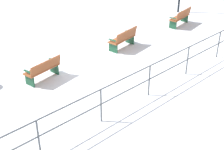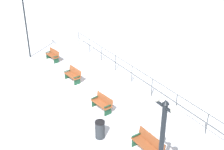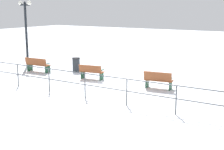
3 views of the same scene
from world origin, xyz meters
name	(u,v)px [view 2 (image 2 of 3)]	position (x,y,z in m)	size (l,w,h in m)	color
ground_plane	(85,94)	(0.00, 0.00, 0.00)	(80.00, 80.00, 0.00)	white
bench_nearest	(53,55)	(-0.14, -6.12, 0.45)	(0.71, 1.51, 0.86)	brown
bench_second	(73,75)	(-0.12, -2.05, 0.45)	(0.74, 1.47, 0.89)	brown
bench_third	(102,103)	(-0.11, 2.02, 0.43)	(0.74, 1.44, 0.84)	brown
bench_fourth	(148,145)	(-0.17, 6.10, 0.47)	(0.69, 1.66, 0.90)	brown
lamppost_near	(25,18)	(1.22, -7.77, 3.16)	(0.23, 1.07, 4.83)	black
lamppost_middle	(162,142)	(1.22, 8.42, 2.87)	(0.28, 1.11, 4.37)	black
waterfront_railing	(132,71)	(-3.41, 0.00, 0.77)	(0.05, 17.11, 1.15)	#4C5156
trash_bin	(100,130)	(1.11, 4.08, 0.45)	(0.48, 0.48, 0.90)	#2D3338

